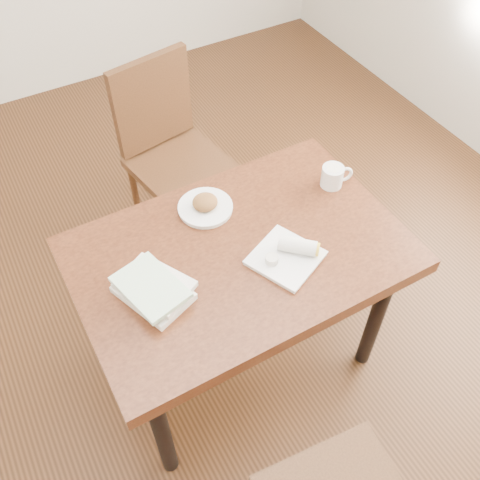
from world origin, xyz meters
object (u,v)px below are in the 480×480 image
coffee_mug (333,176)px  plate_scone (205,206)px  chair_far (170,145)px  table (240,265)px  plate_burrito (290,254)px  book_stack (153,289)px

coffee_mug → plate_scone: bearing=166.2°
chair_far → plate_scone: 0.69m
plate_scone → table: bearing=-85.9°
chair_far → plate_burrito: (0.02, -0.99, 0.22)m
coffee_mug → book_stack: size_ratio=0.43×
table → plate_scone: plate_scone is taller
table → chair_far: 0.89m
chair_far → coffee_mug: 0.88m
table → book_stack: book_stack is taller
table → coffee_mug: coffee_mug is taller
plate_scone → chair_far: bearing=79.0°
plate_scone → plate_burrito: bearing=-67.5°
coffee_mug → book_stack: bearing=-170.3°
chair_far → coffee_mug: size_ratio=7.68×
coffee_mug → plate_burrito: coffee_mug is taller
table → book_stack: 0.36m
table → chair_far: (0.11, 0.88, -0.11)m
table → book_stack: bearing=-175.2°
table → coffee_mug: bearing=13.2°
chair_far → coffee_mug: (0.36, -0.77, 0.25)m
coffee_mug → plate_burrito: bearing=-146.6°
coffee_mug → book_stack: coffee_mug is taller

